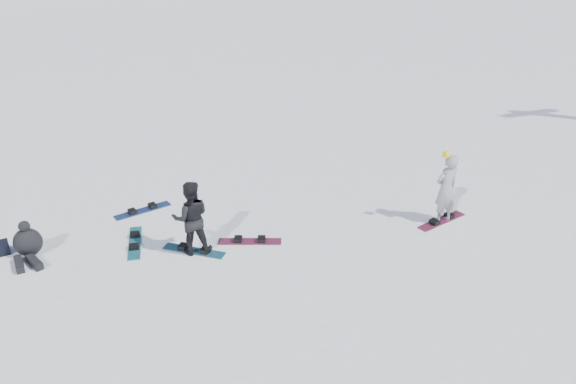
{
  "coord_description": "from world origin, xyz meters",
  "views": [
    {
      "loc": [
        -4.17,
        -10.95,
        7.11
      ],
      "look_at": [
        -1.32,
        0.63,
        1.1
      ],
      "focal_mm": 35.0,
      "sensor_mm": 36.0,
      "label": 1
    }
  ],
  "objects_px": {
    "snowboarder_woman": "(446,189)",
    "seated_rider": "(28,244)",
    "snowboard_loose_b": "(250,241)",
    "snowboard_loose_a": "(135,243)",
    "snowboard_loose_c": "(143,211)",
    "snowboarder_man": "(191,218)"
  },
  "relations": [
    {
      "from": "snowboard_loose_a",
      "to": "snowboard_loose_b",
      "type": "bearing_deg",
      "value": -100.47
    },
    {
      "from": "snowboard_loose_b",
      "to": "seated_rider",
      "type": "bearing_deg",
      "value": -172.82
    },
    {
      "from": "snowboarder_woman",
      "to": "snowboarder_man",
      "type": "distance_m",
      "value": 6.27
    },
    {
      "from": "snowboarder_man",
      "to": "snowboard_loose_c",
      "type": "relative_size",
      "value": 1.19
    },
    {
      "from": "snowboarder_woman",
      "to": "seated_rider",
      "type": "relative_size",
      "value": 1.74
    },
    {
      "from": "snowboard_loose_b",
      "to": "snowboard_loose_a",
      "type": "distance_m",
      "value": 2.74
    },
    {
      "from": "snowboard_loose_b",
      "to": "snowboard_loose_c",
      "type": "distance_m",
      "value": 3.31
    },
    {
      "from": "snowboarder_woman",
      "to": "seated_rider",
      "type": "bearing_deg",
      "value": -21.38
    },
    {
      "from": "snowboarder_man",
      "to": "snowboard_loose_a",
      "type": "height_order",
      "value": "snowboarder_man"
    },
    {
      "from": "seated_rider",
      "to": "snowboarder_woman",
      "type": "bearing_deg",
      "value": -27.42
    },
    {
      "from": "snowboarder_woman",
      "to": "snowboard_loose_c",
      "type": "xyz_separation_m",
      "value": [
        -7.4,
        2.39,
        -0.92
      ]
    },
    {
      "from": "snowboarder_woman",
      "to": "snowboard_loose_a",
      "type": "height_order",
      "value": "snowboarder_woman"
    },
    {
      "from": "snowboarder_woman",
      "to": "snowboarder_man",
      "type": "xyz_separation_m",
      "value": [
        -6.26,
        0.1,
        -0.05
      ]
    },
    {
      "from": "snowboarder_man",
      "to": "seated_rider",
      "type": "height_order",
      "value": "snowboarder_man"
    },
    {
      "from": "snowboarder_woman",
      "to": "seated_rider",
      "type": "distance_m",
      "value": 9.98
    },
    {
      "from": "snowboard_loose_a",
      "to": "seated_rider",
      "type": "bearing_deg",
      "value": 92.15
    },
    {
      "from": "snowboard_loose_b",
      "to": "snowboard_loose_c",
      "type": "height_order",
      "value": "same"
    },
    {
      "from": "snowboard_loose_a",
      "to": "snowboarder_woman",
      "type": "bearing_deg",
      "value": -93.82
    },
    {
      "from": "seated_rider",
      "to": "snowboard_loose_b",
      "type": "xyz_separation_m",
      "value": [
        5.0,
        -0.59,
        -0.33
      ]
    },
    {
      "from": "snowboarder_man",
      "to": "seated_rider",
      "type": "distance_m",
      "value": 3.77
    },
    {
      "from": "snowboarder_woman",
      "to": "snowboard_loose_c",
      "type": "relative_size",
      "value": 1.34
    },
    {
      "from": "snowboard_loose_c",
      "to": "seated_rider",
      "type": "bearing_deg",
      "value": -169.36
    }
  ]
}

